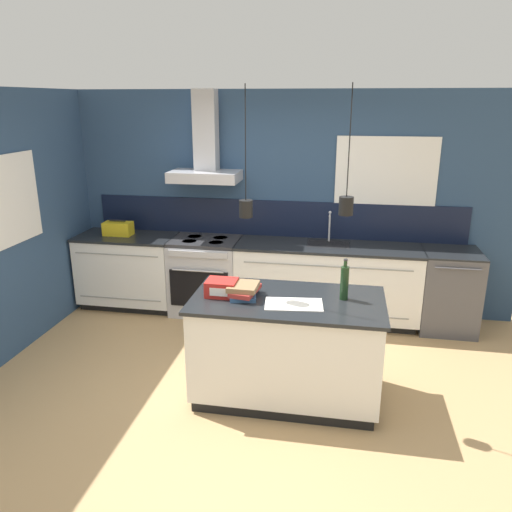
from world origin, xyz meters
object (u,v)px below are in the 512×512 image
(dishwasher, at_px, (448,290))
(red_supply_box, at_px, (222,288))
(yellow_toolbox, at_px, (118,229))
(bottle_on_island, at_px, (344,282))
(book_stack, at_px, (244,290))
(oven_range, at_px, (206,276))

(dishwasher, xyz_separation_m, red_supply_box, (-2.17, -1.68, 0.52))
(dishwasher, height_order, yellow_toolbox, yellow_toolbox)
(bottle_on_island, relative_size, yellow_toolbox, 1.02)
(dishwasher, relative_size, bottle_on_island, 2.63)
(dishwasher, distance_m, book_stack, 2.65)
(oven_range, relative_size, bottle_on_island, 2.63)
(yellow_toolbox, bearing_deg, book_stack, -41.69)
(oven_range, relative_size, red_supply_box, 3.58)
(dishwasher, xyz_separation_m, bottle_on_island, (-1.16, -1.59, 0.60))
(book_stack, height_order, yellow_toolbox, yellow_toolbox)
(red_supply_box, height_order, yellow_toolbox, yellow_toolbox)
(book_stack, relative_size, yellow_toolbox, 1.03)
(dishwasher, bearing_deg, oven_range, -179.91)
(dishwasher, distance_m, yellow_toolbox, 3.91)
(red_supply_box, bearing_deg, oven_range, 110.29)
(dishwasher, xyz_separation_m, book_stack, (-1.97, -1.69, 0.52))
(oven_range, xyz_separation_m, book_stack, (0.81, -1.69, 0.52))
(oven_range, xyz_separation_m, red_supply_box, (0.62, -1.68, 0.52))
(oven_range, xyz_separation_m, yellow_toolbox, (-1.09, 0.00, 0.54))
(dishwasher, bearing_deg, bottle_on_island, -126.09)
(red_supply_box, bearing_deg, yellow_toolbox, 135.47)
(oven_range, xyz_separation_m, bottle_on_island, (1.63, -1.58, 0.60))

